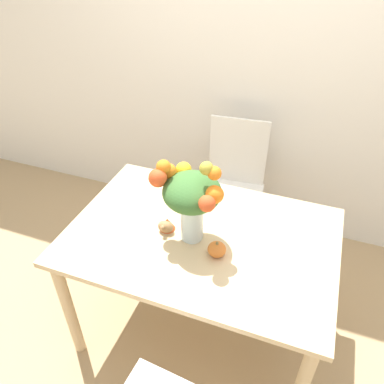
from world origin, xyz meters
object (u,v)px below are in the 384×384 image
at_px(pumpkin, 217,249).
at_px(dining_chair_near_window, 233,186).
at_px(flower_vase, 190,195).
at_px(turkey_figurine, 167,225).

relative_size(pumpkin, dining_chair_near_window, 0.09).
bearing_deg(flower_vase, turkey_figurine, 178.49).
relative_size(pumpkin, turkey_figurine, 0.81).
bearing_deg(dining_chair_near_window, turkey_figurine, -103.87).
distance_m(flower_vase, pumpkin, 0.28).
bearing_deg(dining_chair_near_window, flower_vase, -95.17).
bearing_deg(pumpkin, flower_vase, 155.54).
bearing_deg(dining_chair_near_window, pumpkin, -85.35).
bearing_deg(flower_vase, dining_chair_near_window, 89.83).
xyz_separation_m(pumpkin, turkey_figurine, (-0.29, 0.08, -0.00)).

